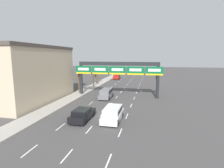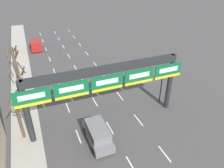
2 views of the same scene
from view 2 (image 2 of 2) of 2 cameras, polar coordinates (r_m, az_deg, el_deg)
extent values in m
cube|color=white|center=(22.16, -8.78, -13.33)|extent=(0.12, 2.00, 0.01)
cube|color=white|center=(25.98, -11.48, -6.10)|extent=(0.12, 2.00, 0.01)
cube|color=white|center=(30.14, -13.41, -0.77)|extent=(0.12, 2.00, 0.01)
cube|color=white|center=(34.53, -14.86, 3.23)|extent=(0.12, 2.00, 0.01)
cube|color=white|center=(39.07, -15.98, 6.32)|extent=(0.12, 2.00, 0.01)
cube|color=white|center=(43.71, -16.88, 8.75)|extent=(0.12, 2.00, 0.01)
cube|color=white|center=(48.42, -17.61, 10.71)|extent=(0.12, 2.00, 0.01)
cube|color=white|center=(53.18, -18.22, 12.33)|extent=(0.12, 2.00, 0.01)
cube|color=white|center=(19.66, 5.06, -20.38)|extent=(0.12, 2.00, 0.01)
cube|color=white|center=(22.81, -0.57, -11.36)|extent=(0.12, 2.00, 0.01)
cube|color=white|center=(26.53, -4.50, -4.63)|extent=(0.12, 2.00, 0.01)
cube|color=white|center=(30.63, -7.36, 0.40)|extent=(0.12, 2.00, 0.01)
cube|color=white|center=(34.95, -9.53, 4.21)|extent=(0.12, 2.00, 0.01)
cube|color=white|center=(39.44, -11.23, 7.16)|extent=(0.12, 2.00, 0.01)
cube|color=white|center=(44.04, -12.60, 9.50)|extent=(0.12, 2.00, 0.01)
cube|color=white|center=(48.72, -13.72, 11.39)|extent=(0.12, 2.00, 0.01)
cube|color=white|center=(53.45, -14.65, 12.94)|extent=(0.12, 2.00, 0.01)
cube|color=white|center=(20.92, 13.59, -17.32)|extent=(0.12, 2.00, 0.01)
cube|color=white|center=(23.90, 6.92, -9.33)|extent=(0.12, 2.00, 0.01)
cube|color=white|center=(27.48, 2.07, -3.17)|extent=(0.12, 2.00, 0.01)
cube|color=white|center=(31.45, -1.56, 1.51)|extent=(0.12, 2.00, 0.01)
cube|color=white|center=(35.68, -4.37, 5.12)|extent=(0.12, 2.00, 0.01)
cube|color=white|center=(40.08, -6.59, 7.94)|extent=(0.12, 2.00, 0.01)
cube|color=white|center=(44.62, -8.39, 10.18)|extent=(0.12, 2.00, 0.01)
cube|color=white|center=(49.24, -9.87, 12.00)|extent=(0.12, 2.00, 0.01)
cube|color=white|center=(53.93, -11.11, 13.50)|extent=(0.12, 2.00, 0.01)
cylinder|color=#232628|center=(20.66, -21.31, -7.24)|extent=(0.56, 0.56, 6.58)
cylinder|color=#232628|center=(24.63, 14.82, 0.40)|extent=(0.56, 0.56, 6.58)
cube|color=#232628|center=(20.01, -1.64, 3.78)|extent=(14.80, 0.60, 0.70)
cube|color=#0C6033|center=(19.39, -20.22, -3.40)|extent=(3.11, 0.08, 1.54)
cube|color=white|center=(19.28, -20.29, -3.13)|extent=(2.18, 0.02, 0.49)
cube|color=yellow|center=(19.69, -19.89, -4.99)|extent=(3.05, 0.02, 0.28)
cube|color=#0C6033|center=(19.57, -10.51, -1.52)|extent=(3.11, 0.08, 1.54)
cube|color=white|center=(19.46, -10.52, -1.24)|extent=(2.18, 0.02, 0.49)
cube|color=yellow|center=(19.87, -10.31, -3.13)|extent=(3.05, 0.02, 0.28)
cube|color=#0C6033|center=(20.31, -1.26, 0.31)|extent=(3.11, 0.08, 1.54)
cube|color=white|center=(20.21, -1.22, 0.59)|extent=(2.18, 0.02, 0.49)
cube|color=yellow|center=(20.60, -1.20, -1.26)|extent=(3.05, 0.02, 0.28)
cube|color=#0C6033|center=(21.56, 7.13, 1.97)|extent=(3.11, 0.08, 1.54)
cube|color=white|center=(21.46, 7.21, 2.24)|extent=(2.18, 0.02, 0.49)
cube|color=yellow|center=(21.83, 7.08, 0.46)|extent=(3.05, 0.02, 0.28)
cube|color=#0C6033|center=(23.23, 14.48, 3.38)|extent=(3.11, 0.08, 1.54)
cube|color=white|center=(23.14, 14.59, 3.64)|extent=(2.18, 0.02, 0.49)
cube|color=yellow|center=(23.48, 14.35, 1.96)|extent=(3.05, 0.02, 0.28)
cube|color=slate|center=(21.19, -3.75, -13.37)|extent=(1.82, 4.52, 0.72)
cube|color=slate|center=(20.63, -3.78, -11.90)|extent=(1.67, 3.16, 0.83)
cube|color=black|center=(20.63, -3.78, -11.90)|extent=(1.71, 2.91, 0.59)
cylinder|color=black|center=(22.16, -6.92, -12.02)|extent=(0.22, 0.66, 0.66)
cylinder|color=black|center=(22.48, -2.82, -11.04)|extent=(0.22, 0.66, 0.66)
cylinder|color=black|center=(20.28, -4.75, -16.88)|extent=(0.22, 0.66, 0.66)
cylinder|color=black|center=(20.63, -0.23, -15.69)|extent=(0.22, 0.66, 0.66)
cube|color=maroon|center=(43.83, -19.19, 9.14)|extent=(1.94, 3.96, 0.63)
cube|color=maroon|center=(43.54, -19.36, 10.04)|extent=(1.78, 2.77, 0.88)
cube|color=black|center=(43.54, -19.36, 10.04)|extent=(1.82, 2.55, 0.64)
cylinder|color=black|center=(45.00, -20.40, 9.21)|extent=(0.22, 0.66, 0.66)
cylinder|color=black|center=(45.04, -18.17, 9.62)|extent=(0.22, 0.66, 0.66)
cylinder|color=black|center=(42.76, -20.19, 8.17)|extent=(0.22, 0.66, 0.66)
cylinder|color=black|center=(42.81, -17.84, 8.61)|extent=(0.22, 0.66, 0.66)
cylinder|color=black|center=(26.17, 12.59, -1.54)|extent=(0.12, 0.12, 3.33)
cube|color=black|center=(25.14, 13.12, 2.56)|extent=(0.30, 0.24, 0.90)
sphere|color=red|center=(24.91, 13.36, 3.04)|extent=(0.20, 0.20, 0.20)
sphere|color=#412F0C|center=(25.05, 13.28, 2.43)|extent=(0.20, 0.20, 0.20)
sphere|color=#0E3515|center=(25.19, 13.20, 1.83)|extent=(0.20, 0.20, 0.20)
cylinder|color=brown|center=(29.05, -22.89, 0.98)|extent=(0.32, 0.32, 3.86)
cylinder|color=brown|center=(28.23, -25.01, 3.55)|extent=(0.49, 1.58, 1.43)
cylinder|color=brown|center=(28.77, -22.17, 3.22)|extent=(0.64, 1.33, 1.69)
cylinder|color=brown|center=(28.04, -22.55, 3.92)|extent=(0.75, 1.17, 2.08)
cylinder|color=brown|center=(28.83, -22.44, 2.70)|extent=(0.53, 0.96, 1.08)
cylinder|color=brown|center=(33.18, -24.01, 5.03)|extent=(0.41, 0.41, 4.55)
cylinder|color=brown|center=(32.82, -24.12, 8.25)|extent=(0.92, 0.88, 1.34)
cylinder|color=brown|center=(32.80, -23.81, 7.42)|extent=(0.55, 1.02, 1.86)
cylinder|color=brown|center=(32.74, -25.60, 7.79)|extent=(0.57, 1.26, 1.18)
cylinder|color=brown|center=(33.12, -23.67, 6.93)|extent=(0.94, 1.04, 1.59)
cylinder|color=brown|center=(33.02, -23.64, 7.02)|extent=(0.78, 1.09, 1.09)
cylinder|color=brown|center=(21.84, -23.07, -8.30)|extent=(0.29, 0.29, 4.53)
cylinder|color=brown|center=(21.32, -24.14, -2.39)|extent=(1.70, 0.25, 1.82)
cylinder|color=brown|center=(20.86, -23.02, -7.25)|extent=(1.25, 0.51, 1.22)
cylinder|color=brown|center=(21.16, -23.88, -3.51)|extent=(1.02, 0.33, 1.28)
cylinder|color=brown|center=(21.87, -25.01, -5.26)|extent=(1.54, 1.19, 1.39)
camera|label=1|loc=(21.14, 105.35, -33.14)|focal=28.00mm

